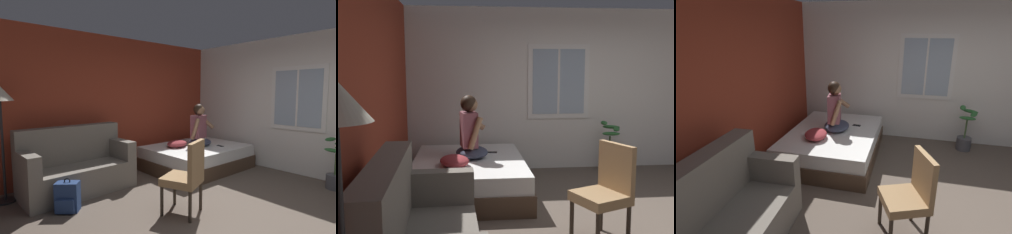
% 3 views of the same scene
% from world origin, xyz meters
% --- Properties ---
extents(ground_plane, '(40.00, 40.00, 0.00)m').
position_xyz_m(ground_plane, '(0.00, 0.00, 0.00)').
color(ground_plane, brown).
extents(wall_back_accent, '(9.90, 0.16, 2.70)m').
position_xyz_m(wall_back_accent, '(0.00, 2.99, 1.35)').
color(wall_back_accent, '#993823').
rests_on(wall_back_accent, ground).
extents(wall_side_with_window, '(0.19, 7.22, 2.70)m').
position_xyz_m(wall_side_with_window, '(2.53, 0.00, 1.35)').
color(wall_side_with_window, silver).
rests_on(wall_side_with_window, ground).
extents(bed, '(2.06, 1.54, 0.48)m').
position_xyz_m(bed, '(1.25, 1.92, 0.24)').
color(bed, '#4C3828').
rests_on(bed, ground).
extents(couch, '(1.73, 0.89, 1.04)m').
position_xyz_m(couch, '(-1.15, 2.34, 0.39)').
color(couch, slate).
rests_on(couch, ground).
extents(side_chair, '(0.60, 0.60, 0.98)m').
position_xyz_m(side_chair, '(-0.38, 0.57, 0.53)').
color(side_chair, '#382D23').
rests_on(side_chair, ground).
extents(person_seated, '(0.59, 0.52, 0.88)m').
position_xyz_m(person_seated, '(1.31, 1.90, 0.84)').
color(person_seated, '#383D51').
rests_on(person_seated, bed).
extents(throw_pillow, '(0.55, 0.47, 0.14)m').
position_xyz_m(throw_pillow, '(0.86, 2.11, 0.55)').
color(throw_pillow, '#993338').
rests_on(throw_pillow, bed).
extents(cell_phone, '(0.08, 0.15, 0.01)m').
position_xyz_m(cell_phone, '(1.61, 1.58, 0.48)').
color(cell_phone, black).
rests_on(cell_phone, bed).
extents(potted_plant, '(0.39, 0.37, 0.85)m').
position_xyz_m(potted_plant, '(2.10, -0.40, 0.30)').
color(potted_plant, '#4C4C51').
rests_on(potted_plant, ground).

